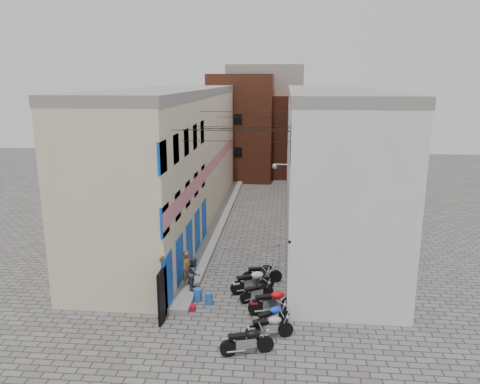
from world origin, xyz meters
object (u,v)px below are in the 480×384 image
(person_b, at_px, (194,273))
(red_crate, at_px, (191,308))
(motorcycle_b, at_px, (269,325))
(motorcycle_a, at_px, (247,340))
(motorcycle_g, at_px, (262,272))
(motorcycle_f, at_px, (252,280))
(motorcycle_c, at_px, (272,316))
(water_jug_near, at_px, (209,298))
(person_a, at_px, (187,268))
(water_jug_far, at_px, (198,295))
(motorcycle_e, at_px, (257,291))
(motorcycle_d, at_px, (272,300))

(person_b, xyz_separation_m, red_crate, (0.15, -1.60, -0.88))
(motorcycle_b, bearing_deg, motorcycle_a, -50.08)
(motorcycle_g, bearing_deg, motorcycle_f, -33.77)
(person_b, height_order, red_crate, person_b)
(motorcycle_b, height_order, motorcycle_g, motorcycle_g)
(motorcycle_c, bearing_deg, motorcycle_b, -44.60)
(motorcycle_c, height_order, motorcycle_f, motorcycle_f)
(motorcycle_c, distance_m, red_crate, 3.64)
(motorcycle_g, height_order, water_jug_near, motorcycle_g)
(person_a, bearing_deg, water_jug_far, -127.45)
(motorcycle_e, bearing_deg, person_a, -135.71)
(motorcycle_g, bearing_deg, red_crate, -57.04)
(motorcycle_b, relative_size, red_crate, 4.91)
(motorcycle_c, height_order, water_jug_far, motorcycle_c)
(motorcycle_e, xyz_separation_m, red_crate, (-2.73, -1.16, -0.37))
(motorcycle_g, relative_size, person_a, 1.18)
(motorcycle_c, relative_size, person_b, 1.20)
(person_b, distance_m, water_jug_near, 1.46)
(motorcycle_c, relative_size, motorcycle_e, 1.08)
(water_jug_far, bearing_deg, motorcycle_a, -57.26)
(motorcycle_d, bearing_deg, water_jug_near, -119.16)
(motorcycle_a, xyz_separation_m, red_crate, (-2.64, 3.01, -0.45))
(motorcycle_b, relative_size, motorcycle_c, 1.04)
(motorcycle_d, xyz_separation_m, water_jug_far, (-3.33, 0.84, -0.32))
(motorcycle_c, relative_size, motorcycle_g, 0.92)
(motorcycle_d, xyz_separation_m, motorcycle_e, (-0.72, 1.10, -0.12))
(motorcycle_b, xyz_separation_m, person_a, (-3.94, 3.82, 0.54))
(motorcycle_b, height_order, motorcycle_d, motorcycle_d)
(motorcycle_b, xyz_separation_m, person_b, (-3.55, 3.49, 0.46))
(motorcycle_g, xyz_separation_m, water_jug_near, (-2.20, -2.39, -0.30))
(person_b, bearing_deg, person_a, 50.55)
(person_a, bearing_deg, motorcycle_c, -107.41)
(water_jug_near, height_order, red_crate, water_jug_near)
(person_a, bearing_deg, motorcycle_b, -114.31)
(water_jug_near, distance_m, water_jug_far, 0.60)
(water_jug_near, relative_size, red_crate, 1.38)
(motorcycle_g, distance_m, water_jug_far, 3.49)
(motorcycle_b, relative_size, person_b, 1.24)
(water_jug_far, bearing_deg, red_crate, -97.82)
(person_a, bearing_deg, motorcycle_f, -69.64)
(motorcycle_c, xyz_separation_m, red_crate, (-3.45, 1.10, -0.40))
(motorcycle_f, bearing_deg, motorcycle_c, -6.71)
(water_jug_near, height_order, water_jug_far, water_jug_far)
(motorcycle_b, xyz_separation_m, motorcycle_c, (0.05, 0.79, -0.02))
(motorcycle_g, bearing_deg, water_jug_near, -56.28)
(motorcycle_g, xyz_separation_m, person_a, (-3.41, -1.09, 0.51))
(motorcycle_d, relative_size, red_crate, 5.49)
(motorcycle_e, distance_m, person_b, 2.96)
(motorcycle_a, height_order, motorcycle_d, motorcycle_d)
(motorcycle_f, bearing_deg, water_jug_near, -78.12)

